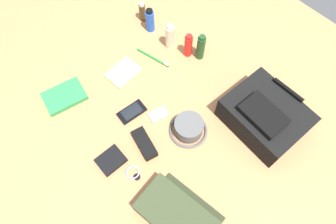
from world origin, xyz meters
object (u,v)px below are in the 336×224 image
Objects in this scene: toiletry_pouch at (177,215)px; cell_phone at (132,112)px; paperback_novel at (65,96)px; backpack at (265,116)px; shampoo_bottle at (201,47)px; toothbrush at (154,58)px; sunscreen_spray at (188,46)px; deodorant_spray at (150,20)px; wristwatch at (133,173)px; lotion_bottle at (170,37)px; cologne_bottle at (142,12)px; bucket_hat at (189,128)px; media_player at (158,114)px; wallet at (111,160)px; sunglasses_case at (145,144)px; notepad at (123,73)px.

toiletry_pouch is 2.35× the size of cell_phone.
backpack is at bearing 38.24° from paperback_novel.
shampoo_bottle is 0.23m from toothbrush.
toiletry_pouch is at bearing -48.36° from sunscreen_spray.
backpack is at bearing -0.34° from deodorant_spray.
paperback_novel is 0.32m from cell_phone.
wristwatch is at bearing -39.34° from cell_phone.
cologne_bottle is at bearing 175.22° from lotion_bottle.
paperback_novel is (0.03, -0.56, -0.05)m from deodorant_spray.
bucket_hat is 1.12× the size of shampoo_bottle.
shampoo_bottle is 0.45m from cell_phone.
cell_phone is at bearing -46.87° from cologne_bottle.
lotion_bottle reaches higher than wristwatch.
backpack is 1.85× the size of toothbrush.
lotion_bottle is 1.56× the size of media_player.
sunscreen_spray is 0.63m from paperback_novel.
deodorant_spray reaches higher than media_player.
cell_phone is at bearing 32.49° from paperback_novel.
shampoo_bottle reaches higher than bucket_hat.
toothbrush is 0.55m from wallet.
sunglasses_case is at bearing -64.92° from media_player.
bucket_hat reaches higher than wristwatch.
bucket_hat is 1.50× the size of cologne_bottle.
sunscreen_spray is 0.42m from cell_phone.
cell_phone is 1.87× the size of wristwatch.
deodorant_spray is at bearing 153.71° from bucket_hat.
toiletry_pouch is at bearing -33.66° from media_player.
media_player is (-0.37, 0.25, -0.03)m from toiletry_pouch.
backpack is 2.53× the size of sunscreen_spray.
toiletry_pouch is 3.34× the size of media_player.
lotion_bottle is 0.16m from shampoo_bottle.
wristwatch is (0.49, -0.00, -0.01)m from paperback_novel.
deodorant_spray is at bearing -168.78° from shampoo_bottle.
toiletry_pouch is 0.32m from sunglasses_case.
bucket_hat reaches higher than wallet.
sunscreen_spray is at bearing 16.80° from lotion_bottle.
paperback_novel reaches higher than wristwatch.
backpack is 0.58m from cell_phone.
sunscreen_spray reaches higher than notepad.
sunscreen_spray is 0.65m from wristwatch.
sunscreen_spray is (-0.49, 0.03, -0.00)m from backpack.
wristwatch is at bearing -44.33° from cologne_bottle.
sunglasses_case is at bearing -21.52° from cell_phone.
media_player is 0.67× the size of sunglasses_case.
deodorant_spray is at bearing 127.32° from wallet.
cologne_bottle reaches higher than toothbrush.
cell_phone is 0.24m from wallet.
bucket_hat is 0.41m from toothbrush.
bucket_hat is 0.43m from notepad.
sunscreen_spray is at bearing 63.14° from notepad.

